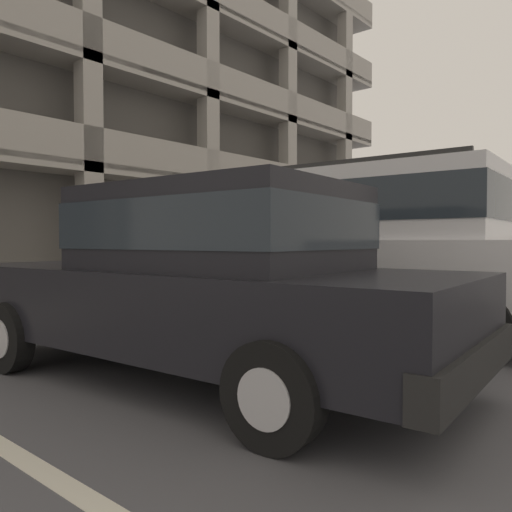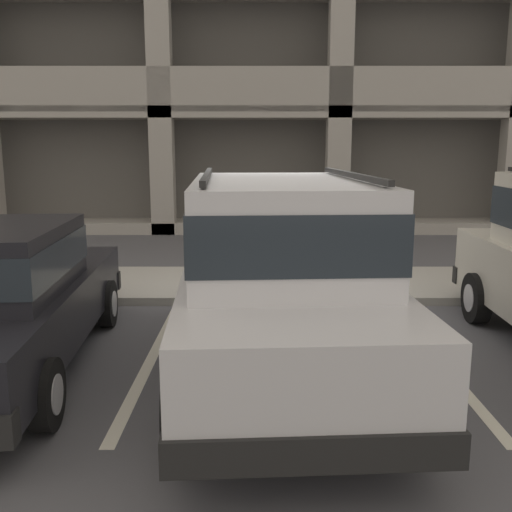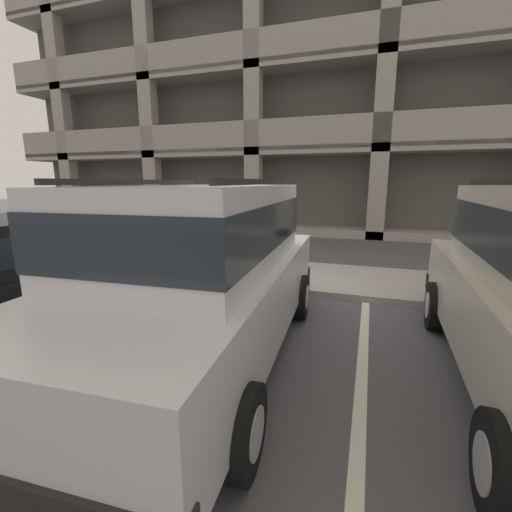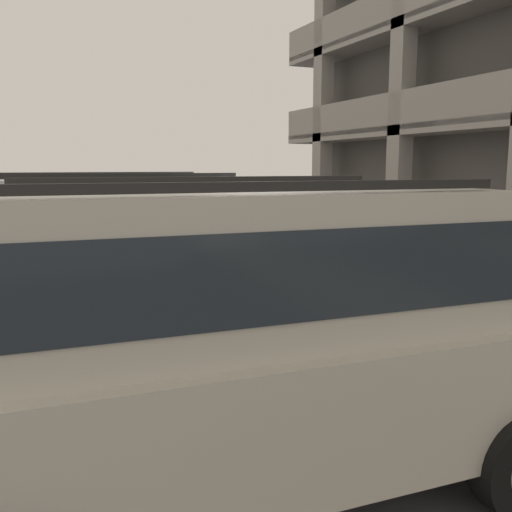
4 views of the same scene
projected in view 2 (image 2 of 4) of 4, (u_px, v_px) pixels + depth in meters
The scene contains 6 objects.
ground_plane at pixel (284, 313), 8.09m from camera, with size 80.00×80.00×0.10m.
sidewalk at pixel (280, 284), 9.34m from camera, with size 40.00×2.20×0.12m.
parking_stall_lines at pixel (422, 343), 6.71m from camera, with size 12.60×4.80×0.01m.
silver_suv at pixel (277, 270), 5.60m from camera, with size 2.21×4.88×2.03m.
parking_meter_near at pixel (266, 221), 8.19m from camera, with size 0.35×0.12×1.49m.
parking_garage at pixel (317, 33), 19.16m from camera, with size 32.00×10.00×13.25m.
Camera 2 is at (-0.42, -7.79, 2.27)m, focal length 40.00 mm.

